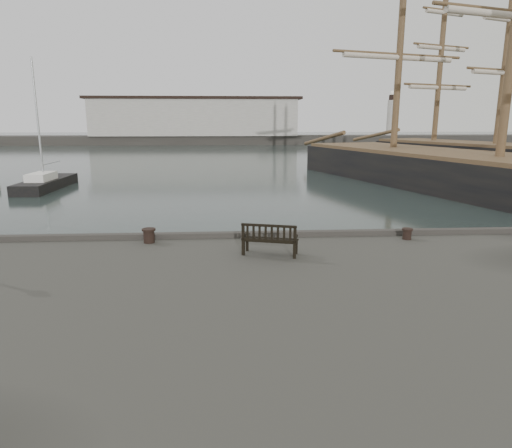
{
  "coord_description": "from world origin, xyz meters",
  "views": [
    {
      "loc": [
        -0.87,
        -15.44,
        5.53
      ],
      "look_at": [
        0.08,
        -0.5,
        2.1
      ],
      "focal_mm": 32.0,
      "sensor_mm": 36.0,
      "label": 1
    }
  ],
  "objects": [
    {
      "name": "breakwater",
      "position": [
        -4.56,
        92.0,
        4.3
      ],
      "size": [
        140.0,
        9.5,
        12.2
      ],
      "color": "#383530",
      "rests_on": "ground"
    },
    {
      "name": "bollard_left",
      "position": [
        -3.47,
        -0.67,
        1.8
      ],
      "size": [
        0.5,
        0.5,
        0.47
      ],
      "primitive_type": "cylinder",
      "rotation": [
        0.0,
        0.0,
        0.12
      ],
      "color": "black",
      "rests_on": "quay"
    },
    {
      "name": "ground",
      "position": [
        0.0,
        0.0,
        0.0
      ],
      "size": [
        400.0,
        400.0,
        0.0
      ],
      "primitive_type": "plane",
      "color": "black",
      "rests_on": "ground"
    },
    {
      "name": "tall_ship_far",
      "position": [
        28.52,
        33.26,
        0.89
      ],
      "size": [
        17.75,
        32.02,
        27.18
      ],
      "rotation": [
        0.0,
        0.0,
        0.37
      ],
      "color": "black",
      "rests_on": "ground"
    },
    {
      "name": "bollard_right",
      "position": [
        5.21,
        -0.8,
        1.75
      ],
      "size": [
        0.39,
        0.39,
        0.38
      ],
      "primitive_type": "cylinder",
      "rotation": [
        0.0,
        0.0,
        0.09
      ],
      "color": "black",
      "rests_on": "quay"
    },
    {
      "name": "yacht_d",
      "position": [
        -15.68,
        22.75,
        0.23
      ],
      "size": [
        2.42,
        8.54,
        10.84
      ],
      "rotation": [
        0.0,
        0.0,
        -0.02
      ],
      "color": "black",
      "rests_on": "ground"
    },
    {
      "name": "bench",
      "position": [
        0.39,
        -2.32,
        1.86
      ],
      "size": [
        1.74,
        1.0,
        0.95
      ],
      "rotation": [
        0.0,
        0.0,
        -0.28
      ],
      "color": "black",
      "rests_on": "quay"
    },
    {
      "name": "tall_ship_main",
      "position": [
        18.94,
        16.72,
        0.83
      ],
      "size": [
        21.2,
        44.8,
        33.1
      ],
      "rotation": [
        0.0,
        0.0,
        0.29
      ],
      "color": "black",
      "rests_on": "ground"
    }
  ]
}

